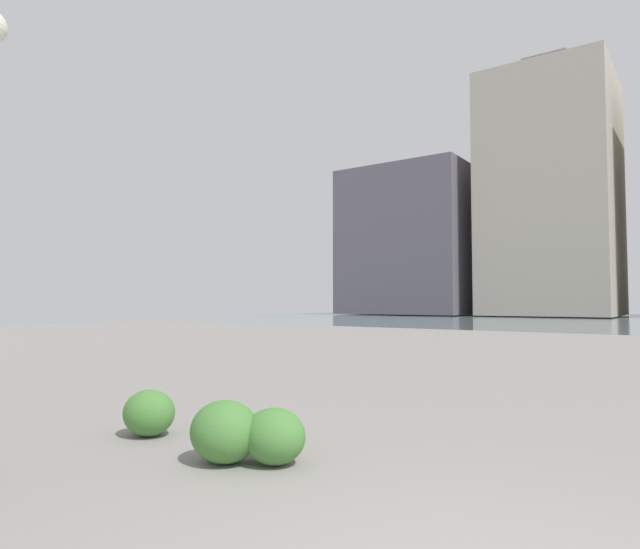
# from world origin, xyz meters

# --- Properties ---
(building_slab) EXTENTS (13.62, 15.51, 29.81)m
(building_slab) POSITION_xyz_m (13.25, -63.94, 13.87)
(building_slab) COLOR #B2A899
(building_slab) RESTS_ON ground
(building_annex) EXTENTS (16.01, 15.25, 18.39)m
(building_annex) POSITION_xyz_m (29.80, -62.42, 9.19)
(building_annex) COLOR #5B5660
(building_annex) RESTS_ON ground
(shrub_low) EXTENTS (0.63, 0.56, 0.53)m
(shrub_low) POSITION_xyz_m (2.69, -1.47, 0.27)
(shrub_low) COLOR #477F38
(shrub_low) RESTS_ON ground
(shrub_round) EXTENTS (0.62, 0.56, 0.53)m
(shrub_round) POSITION_xyz_m (4.58, -1.47, 0.26)
(shrub_round) COLOR #477F38
(shrub_round) RESTS_ON ground
(shrub_wide) EXTENTS (0.70, 0.63, 0.60)m
(shrub_wide) POSITION_xyz_m (3.11, -1.23, 0.30)
(shrub_wide) COLOR #477F38
(shrub_wide) RESTS_ON ground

